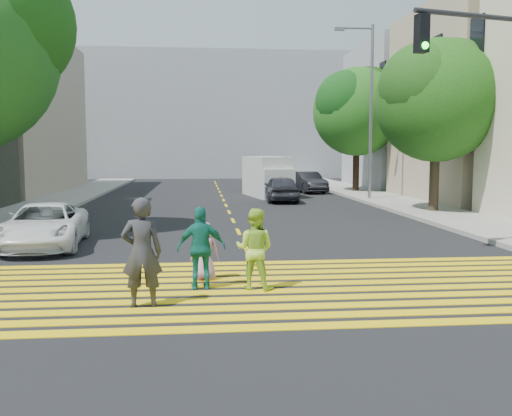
{
  "coord_description": "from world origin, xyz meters",
  "views": [
    {
      "loc": [
        -1.23,
        -9.56,
        2.69
      ],
      "look_at": [
        0.0,
        3.0,
        1.4
      ],
      "focal_mm": 40.0,
      "sensor_mm": 36.0,
      "label": 1
    }
  ],
  "objects": [
    {
      "name": "white_van",
      "position": [
        2.67,
        23.02,
        1.09
      ],
      "size": [
        2.56,
        5.1,
        2.3
      ],
      "rotation": [
        0.0,
        0.0,
        0.16
      ],
      "color": "silver",
      "rests_on": "ground"
    },
    {
      "name": "tree_right_near",
      "position": [
        8.59,
        13.52,
        4.99
      ],
      "size": [
        6.47,
        6.4,
        7.37
      ],
      "rotation": [
        0.0,
        0.0,
        0.32
      ],
      "color": "black",
      "rests_on": "ground"
    },
    {
      "name": "silver_car",
      "position": [
        3.12,
        29.68,
        0.64
      ],
      "size": [
        2.3,
        4.61,
        1.29
      ],
      "primitive_type": "imported",
      "rotation": [
        0.0,
        0.0,
        3.03
      ],
      "color": "gray",
      "rests_on": "ground"
    },
    {
      "name": "pedestrian_woman",
      "position": [
        -0.2,
        1.23,
        0.79
      ],
      "size": [
        0.93,
        0.84,
        1.58
      ],
      "primitive_type": "imported",
      "rotation": [
        0.0,
        0.0,
        2.77
      ],
      "color": "#AEDC40",
      "rests_on": "ground"
    },
    {
      "name": "tree_right_far",
      "position": [
        8.52,
        25.35,
        5.33
      ],
      "size": [
        7.14,
        7.14,
        7.9
      ],
      "rotation": [
        0.0,
        0.0,
        0.4
      ],
      "color": "black",
      "rests_on": "ground"
    },
    {
      "name": "dark_car_near",
      "position": [
        2.94,
        19.84,
        0.68
      ],
      "size": [
        1.66,
        4.03,
        1.37
      ],
      "primitive_type": "imported",
      "rotation": [
        0.0,
        0.0,
        3.13
      ],
      "color": "#27282F",
      "rests_on": "ground"
    },
    {
      "name": "pedestrian_man",
      "position": [
        -2.24,
        0.17,
        0.95
      ],
      "size": [
        0.72,
        0.5,
        1.9
      ],
      "primitive_type": "imported",
      "rotation": [
        0.0,
        0.0,
        3.21
      ],
      "color": "#313134",
      "rests_on": "ground"
    },
    {
      "name": "lane_line",
      "position": [
        0.0,
        22.5,
        0.01
      ],
      "size": [
        0.12,
        34.4,
        0.01
      ],
      "color": "yellow",
      "rests_on": "ground"
    },
    {
      "name": "crosswalk",
      "position": [
        0.0,
        1.28,
        0.01
      ],
      "size": [
        13.4,
        5.3,
        0.01
      ],
      "color": "yellow",
      "rests_on": "ground"
    },
    {
      "name": "building_right_grey",
      "position": [
        15.0,
        30.0,
        5.0
      ],
      "size": [
        10.0,
        10.0,
        10.0
      ],
      "primitive_type": "cube",
      "color": "gray",
      "rests_on": "ground"
    },
    {
      "name": "sidewalk_left",
      "position": [
        -8.5,
        22.0,
        0.07
      ],
      "size": [
        3.0,
        40.0,
        0.15
      ],
      "primitive_type": "cube",
      "color": "gray",
      "rests_on": "ground"
    },
    {
      "name": "street_lamp",
      "position": [
        7.53,
        19.94,
        5.25
      ],
      "size": [
        2.07,
        0.28,
        9.15
      ],
      "rotation": [
        0.0,
        0.0,
        -0.04
      ],
      "color": "slate",
      "rests_on": "ground"
    },
    {
      "name": "sidewalk_right",
      "position": [
        8.5,
        15.0,
        0.07
      ],
      "size": [
        3.0,
        60.0,
        0.15
      ],
      "primitive_type": "cube",
      "color": "gray",
      "rests_on": "ground"
    },
    {
      "name": "dark_car_parked",
      "position": [
        5.54,
        26.0,
        0.66
      ],
      "size": [
        2.01,
        4.17,
        1.32
      ],
      "primitive_type": "imported",
      "rotation": [
        0.0,
        0.0,
        0.16
      ],
      "color": "black",
      "rests_on": "ground"
    },
    {
      "name": "pedestrian_child",
      "position": [
        -1.16,
        2.11,
        0.61
      ],
      "size": [
        0.61,
        0.41,
        1.22
      ],
      "primitive_type": "imported",
      "rotation": [
        0.0,
        0.0,
        3.11
      ],
      "color": "#D791B8",
      "rests_on": "ground"
    },
    {
      "name": "ground",
      "position": [
        0.0,
        0.0,
        0.0
      ],
      "size": [
        120.0,
        120.0,
        0.0
      ],
      "primitive_type": "plane",
      "color": "black"
    },
    {
      "name": "backdrop_block",
      "position": [
        0.0,
        48.0,
        6.0
      ],
      "size": [
        30.0,
        8.0,
        12.0
      ],
      "primitive_type": "cube",
      "color": "gray",
      "rests_on": "ground"
    },
    {
      "name": "pedestrian_extra",
      "position": [
        -1.22,
        1.37,
        0.8
      ],
      "size": [
        0.96,
        0.45,
        1.6
      ],
      "primitive_type": "imported",
      "rotation": [
        0.0,
        0.0,
        3.2
      ],
      "color": "#157263",
      "rests_on": "ground"
    },
    {
      "name": "white_sedan",
      "position": [
        -5.53,
        6.51,
        0.61
      ],
      "size": [
        2.35,
        4.51,
        1.21
      ],
      "primitive_type": "imported",
      "rotation": [
        0.0,
        0.0,
        0.08
      ],
      "color": "white",
      "rests_on": "ground"
    }
  ]
}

